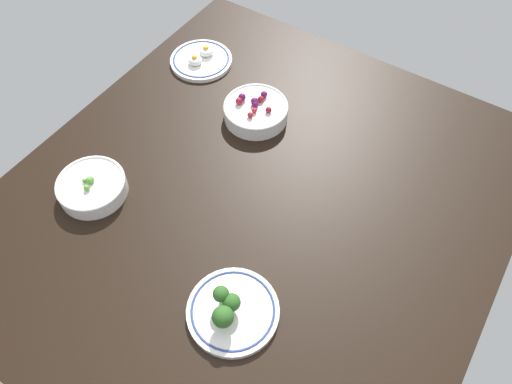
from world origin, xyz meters
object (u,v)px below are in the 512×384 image
at_px(bowl_berries, 256,111).
at_px(plate_broccoli, 231,310).
at_px(plate_eggs, 201,59).
at_px(bowl_peas, 92,187).

height_order(bowl_berries, plate_broccoli, plate_broccoli).
bearing_deg(bowl_berries, plate_broccoli, 28.08).
distance_m(bowl_berries, plate_broccoli, 0.54).
relative_size(plate_eggs, bowl_peas, 1.12).
bearing_deg(bowl_berries, bowl_peas, -24.20).
height_order(plate_eggs, bowl_peas, bowl_peas).
bearing_deg(plate_broccoli, plate_eggs, -138.63).
xyz_separation_m(plate_eggs, bowl_peas, (0.51, 0.07, 0.01)).
xyz_separation_m(bowl_berries, plate_broccoli, (0.48, 0.25, -0.01)).
xyz_separation_m(bowl_peas, plate_broccoli, (0.07, 0.44, -0.00)).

